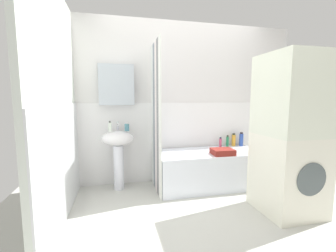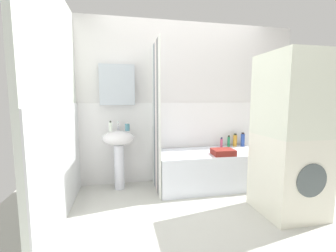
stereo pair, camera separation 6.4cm
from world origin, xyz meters
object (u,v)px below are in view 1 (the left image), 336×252
toothbrush_cup (127,127)px  soap_dispenser (110,127)px  lotion_bottle (234,140)px  conditioner_bottle (241,139)px  washer_dryer_stack (290,135)px  sink (118,147)px  towel_folded (223,152)px  shampoo_bottle (227,141)px  bathtub (209,169)px  body_wash_bottle (220,142)px

toothbrush_cup → soap_dispenser: bearing=175.7°
lotion_bottle → toothbrush_cup: bearing=-175.6°
conditioner_bottle → washer_dryer_stack: bearing=-95.2°
sink → lotion_bottle: (1.82, 0.12, -0.00)m
soap_dispenser → towel_folded: 1.57m
soap_dispenser → shampoo_bottle: 1.83m
soap_dispenser → shampoo_bottle: bearing=2.9°
toothbrush_cup → towel_folded: toothbrush_cup is taller
sink → lotion_bottle: 1.82m
bathtub → sink: bearing=173.0°
bathtub → body_wash_bottle: (0.30, 0.26, 0.32)m
lotion_bottle → washer_dryer_stack: size_ratio=0.12×
body_wash_bottle → washer_dryer_stack: bearing=-77.6°
body_wash_bottle → towel_folded: (-0.19, -0.47, -0.03)m
sink → bathtub: (1.28, -0.16, -0.35)m
soap_dispenser → body_wash_bottle: 1.71m
conditioner_bottle → towel_folded: size_ratio=0.77×
soap_dispenser → toothbrush_cup: bearing=-4.3°
toothbrush_cup → towel_folded: 1.35m
conditioner_bottle → bathtub: bearing=-159.1°
lotion_bottle → towel_folded: (-0.44, -0.49, -0.06)m
bathtub → shampoo_bottle: size_ratio=8.42×
soap_dispenser → conditioner_bottle: (2.03, 0.08, -0.27)m
washer_dryer_stack → shampoo_bottle: bearing=96.6°
shampoo_bottle → body_wash_bottle: bearing=179.7°
soap_dispenser → toothbrush_cup: (0.23, -0.02, -0.01)m
bathtub → shampoo_bottle: 0.60m
body_wash_bottle → washer_dryer_stack: washer_dryer_stack is taller
soap_dispenser → bathtub: (1.38, -0.17, -0.63)m
soap_dispenser → washer_dryer_stack: washer_dryer_stack is taller
soap_dispenser → lotion_bottle: bearing=3.3°
sink → soap_dispenser: size_ratio=5.86×
bathtub → washer_dryer_stack: bearing=-58.1°
body_wash_bottle → washer_dryer_stack: 1.22m
shampoo_bottle → lotion_bottle: bearing=9.4°
sink → towel_folded: (1.38, -0.36, -0.06)m
lotion_bottle → washer_dryer_stack: bearing=-89.4°
toothbrush_cup → bathtub: (1.15, -0.15, -0.62)m
soap_dispenser → conditioner_bottle: size_ratio=0.64×
toothbrush_cup → bathtub: toothbrush_cup is taller
lotion_bottle → shampoo_bottle: lotion_bottle is taller
shampoo_bottle → body_wash_bottle: (-0.12, 0.00, -0.01)m
sink → shampoo_bottle: sink is taller
shampoo_bottle → body_wash_bottle: size_ratio=1.18×
soap_dispenser → towel_folded: size_ratio=0.49×
bathtub → shampoo_bottle: shampoo_bottle is taller
conditioner_bottle → body_wash_bottle: conditioner_bottle is taller
towel_folded → toothbrush_cup: bearing=164.1°
sink → towel_folded: size_ratio=2.86×
shampoo_bottle → body_wash_bottle: 0.12m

